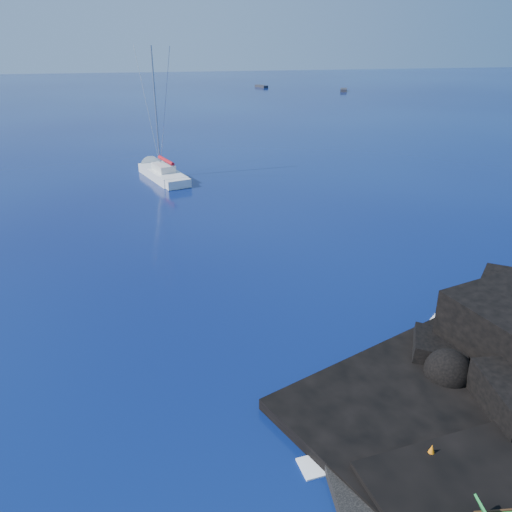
% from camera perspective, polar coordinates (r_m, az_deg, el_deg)
% --- Properties ---
extents(beach, '(9.08, 6.86, 0.70)m').
position_cam_1_polar(beach, '(17.34, 24.27, -24.10)').
color(beach, black).
rests_on(beach, ground).
extents(surf_foam, '(10.00, 8.00, 0.06)m').
position_cam_1_polar(surf_foam, '(20.19, 17.91, -15.13)').
color(surf_foam, white).
rests_on(surf_foam, ground).
extents(sailboat, '(5.55, 11.40, 11.75)m').
position_cam_1_polar(sailboat, '(48.82, -10.61, 8.73)').
color(sailboat, white).
rests_on(sailboat, ground).
extents(marker_cone, '(0.48, 0.48, 0.58)m').
position_cam_1_polar(marker_cone, '(17.27, 19.38, -20.39)').
color(marker_cone, orange).
rests_on(marker_cone, beach).
extents(distant_boat_a, '(2.84, 4.71, 0.60)m').
position_cam_1_polar(distant_boat_a, '(141.02, 0.62, 18.71)').
color(distant_boat_a, '#27272C').
rests_on(distant_boat_a, ground).
extents(distant_boat_b, '(3.38, 5.19, 0.66)m').
position_cam_1_polar(distant_boat_b, '(132.13, 9.98, 18.04)').
color(distant_boat_b, '#25252A').
rests_on(distant_boat_b, ground).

